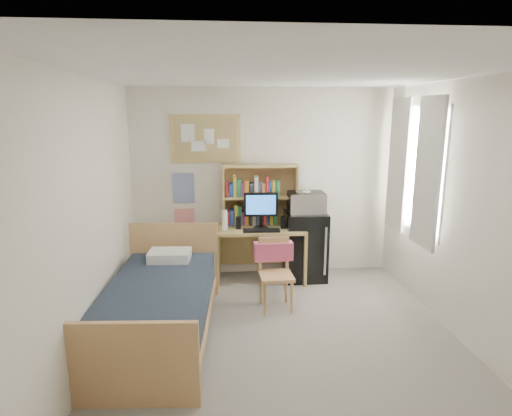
{
  "coord_description": "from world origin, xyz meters",
  "views": [
    {
      "loc": [
        -0.62,
        -3.77,
        2.28
      ],
      "look_at": [
        -0.18,
        1.2,
        1.15
      ],
      "focal_mm": 30.0,
      "sensor_mm": 36.0,
      "label": 1
    }
  ],
  "objects": [
    {
      "name": "bed",
      "position": [
        -1.26,
        0.32,
        0.29
      ],
      "size": [
        1.18,
        2.15,
        0.57
      ],
      "primitive_type": "cube",
      "rotation": [
        0.0,
        0.0,
        -0.07
      ],
      "color": "#1A2330",
      "rests_on": "floor"
    },
    {
      "name": "floor",
      "position": [
        0.0,
        0.0,
        -0.01
      ],
      "size": [
        3.6,
        4.2,
        0.02
      ],
      "primitive_type": "cube",
      "color": "gray",
      "rests_on": "ground"
    },
    {
      "name": "curtain_left",
      "position": [
        1.72,
        0.8,
        1.6
      ],
      "size": [
        0.04,
        0.55,
        1.7
      ],
      "primitive_type": "cube",
      "color": "beige",
      "rests_on": "wall_right"
    },
    {
      "name": "bulletin_board",
      "position": [
        -0.78,
        2.08,
        1.92
      ],
      "size": [
        0.94,
        0.03,
        0.64
      ],
      "primitive_type": "cube",
      "color": "tan",
      "rests_on": "wall_back"
    },
    {
      "name": "wall_left",
      "position": [
        -1.8,
        0.0,
        1.3
      ],
      "size": [
        0.04,
        4.2,
        2.6
      ],
      "primitive_type": "cube",
      "color": "silver",
      "rests_on": "floor"
    },
    {
      "name": "speaker_left",
      "position": [
        -0.37,
        1.73,
        0.83
      ],
      "size": [
        0.07,
        0.07,
        0.16
      ],
      "primitive_type": "cube",
      "rotation": [
        0.0,
        0.0,
        -0.05
      ],
      "color": "black",
      "rests_on": "desk"
    },
    {
      "name": "speaker_right",
      "position": [
        0.23,
        1.71,
        0.83
      ],
      "size": [
        0.07,
        0.07,
        0.16
      ],
      "primitive_type": "cube",
      "rotation": [
        0.0,
        0.0,
        -0.05
      ],
      "color": "black",
      "rests_on": "desk"
    },
    {
      "name": "water_bottle",
      "position": [
        -0.55,
        1.7,
        0.88
      ],
      "size": [
        0.08,
        0.08,
        0.26
      ],
      "primitive_type": "cylinder",
      "rotation": [
        0.0,
        0.0,
        -0.05
      ],
      "color": "white",
      "rests_on": "desk"
    },
    {
      "name": "monitor",
      "position": [
        -0.07,
        1.72,
        0.99
      ],
      "size": [
        0.45,
        0.06,
        0.47
      ],
      "primitive_type": "cube",
      "rotation": [
        0.0,
        0.0,
        -0.05
      ],
      "color": "black",
      "rests_on": "desk"
    },
    {
      "name": "wall_front",
      "position": [
        0.0,
        -2.1,
        1.3
      ],
      "size": [
        3.6,
        0.04,
        2.6
      ],
      "primitive_type": "cube",
      "color": "silver",
      "rests_on": "floor"
    },
    {
      "name": "wall_right",
      "position": [
        1.8,
        0.0,
        1.3
      ],
      "size": [
        0.04,
        4.2,
        2.6
      ],
      "primitive_type": "cube",
      "color": "silver",
      "rests_on": "floor"
    },
    {
      "name": "poster_japan",
      "position": [
        -1.1,
        2.09,
        0.78
      ],
      "size": [
        0.28,
        0.01,
        0.36
      ],
      "primitive_type": "cube",
      "color": "red",
      "rests_on": "wall_back"
    },
    {
      "name": "desk_chair",
      "position": [
        0.03,
        0.87,
        0.42
      ],
      "size": [
        0.43,
        0.43,
        0.83
      ],
      "primitive_type": "cube",
      "rotation": [
        0.0,
        0.0,
        0.04
      ],
      "color": "tan",
      "rests_on": "floor"
    },
    {
      "name": "curtain_right",
      "position": [
        1.72,
        1.6,
        1.6
      ],
      "size": [
        0.04,
        0.55,
        1.7
      ],
      "primitive_type": "cube",
      "color": "beige",
      "rests_on": "wall_right"
    },
    {
      "name": "wall_back",
      "position": [
        0.0,
        2.1,
        1.3
      ],
      "size": [
        3.6,
        0.04,
        2.6
      ],
      "primitive_type": "cube",
      "color": "silver",
      "rests_on": "floor"
    },
    {
      "name": "hutch",
      "position": [
        -0.06,
        1.93,
        1.17
      ],
      "size": [
        1.03,
        0.3,
        0.83
      ],
      "primitive_type": "cube",
      "rotation": [
        0.0,
        0.0,
        -0.05
      ],
      "color": "tan",
      "rests_on": "desk"
    },
    {
      "name": "ceiling",
      "position": [
        0.0,
        0.0,
        2.6
      ],
      "size": [
        3.6,
        4.2,
        0.02
      ],
      "primitive_type": "cube",
      "color": "white",
      "rests_on": "wall_back"
    },
    {
      "name": "poster_wave",
      "position": [
        -1.1,
        2.09,
        1.25
      ],
      "size": [
        0.3,
        0.01,
        0.42
      ],
      "primitive_type": "cube",
      "color": "#254194",
      "rests_on": "wall_back"
    },
    {
      "name": "window_unit",
      "position": [
        1.75,
        1.2,
        1.6
      ],
      "size": [
        0.1,
        1.4,
        1.7
      ],
      "primitive_type": "cube",
      "color": "white",
      "rests_on": "wall_right"
    },
    {
      "name": "pillow",
      "position": [
        -1.21,
        1.07,
        0.63
      ],
      "size": [
        0.5,
        0.37,
        0.11
      ],
      "primitive_type": "cube",
      "rotation": [
        0.0,
        0.0,
        -0.07
      ],
      "color": "white",
      "rests_on": "bed"
    },
    {
      "name": "keyboard",
      "position": [
        -0.07,
        1.58,
        0.76
      ],
      "size": [
        0.49,
        0.17,
        0.02
      ],
      "primitive_type": "cube",
      "rotation": [
        0.0,
        0.0,
        -0.05
      ],
      "color": "black",
      "rests_on": "desk"
    },
    {
      "name": "desk_fan",
      "position": [
        0.55,
        1.78,
        1.36
      ],
      "size": [
        0.23,
        0.23,
        0.28
      ],
      "primitive_type": "cylinder",
      "rotation": [
        0.0,
        0.0,
        -0.01
      ],
      "color": "white",
      "rests_on": "microwave"
    },
    {
      "name": "hoodie",
      "position": [
        0.02,
        1.07,
        0.65
      ],
      "size": [
        0.47,
        0.16,
        0.22
      ],
      "primitive_type": "cube",
      "rotation": [
        0.0,
        0.0,
        0.04
      ],
      "color": "#D8527A",
      "rests_on": "desk_chair"
    },
    {
      "name": "mini_fridge",
      "position": [
        0.55,
        1.8,
        0.47
      ],
      "size": [
        0.56,
        0.56,
        0.94
      ],
      "primitive_type": "cube",
      "rotation": [
        0.0,
        0.0,
        -0.01
      ],
      "color": "black",
      "rests_on": "floor"
    },
    {
      "name": "microwave",
      "position": [
        0.55,
        1.78,
        1.08
      ],
      "size": [
        0.48,
        0.37,
        0.28
      ],
      "primitive_type": "cube",
      "rotation": [
        0.0,
        0.0,
        -0.01
      ],
      "color": "#BBBBC0",
      "rests_on": "mini_fridge"
    },
    {
      "name": "desk",
      "position": [
        -0.06,
        1.78,
        0.37
      ],
      "size": [
        1.22,
        0.65,
        0.75
      ],
      "primitive_type": "cube",
      "rotation": [
        0.0,
        0.0,
        -0.05
      ],
      "color": "tan",
      "rests_on": "floor"
    }
  ]
}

